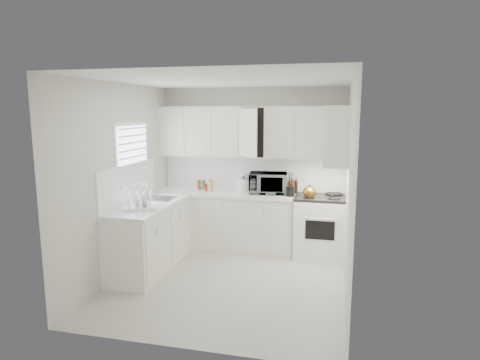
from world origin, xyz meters
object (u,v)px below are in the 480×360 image
(microwave, at_px, (268,181))
(tea_kettle, at_px, (309,191))
(stove, at_px, (321,218))
(dish_rack, at_px, (139,200))
(rice_cooker, at_px, (244,184))
(utensil_crock, at_px, (291,184))

(microwave, bearing_deg, tea_kettle, -24.24)
(tea_kettle, bearing_deg, stove, 45.99)
(tea_kettle, bearing_deg, dish_rack, -146.35)
(rice_cooker, distance_m, utensil_crock, 0.84)
(rice_cooker, bearing_deg, stove, -22.78)
(microwave, bearing_deg, utensil_crock, -31.61)
(tea_kettle, height_order, utensil_crock, utensil_crock)
(microwave, xyz_separation_m, dish_rack, (-1.50, -1.41, -0.08))
(rice_cooker, distance_m, dish_rack, 1.86)
(microwave, height_order, dish_rack, microwave)
(microwave, distance_m, utensil_crock, 0.41)
(stove, height_order, microwave, microwave)
(dish_rack, bearing_deg, stove, 11.46)
(stove, bearing_deg, rice_cooker, 173.65)
(tea_kettle, xyz_separation_m, utensil_crock, (-0.29, 0.03, 0.09))
(dish_rack, bearing_deg, utensil_crock, 14.70)
(rice_cooker, height_order, utensil_crock, utensil_crock)
(stove, bearing_deg, microwave, 177.17)
(dish_rack, bearing_deg, microwave, 24.38)
(tea_kettle, height_order, microwave, microwave)
(tea_kettle, relative_size, dish_rack, 0.53)
(stove, xyz_separation_m, utensil_crock, (-0.47, -0.13, 0.53))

